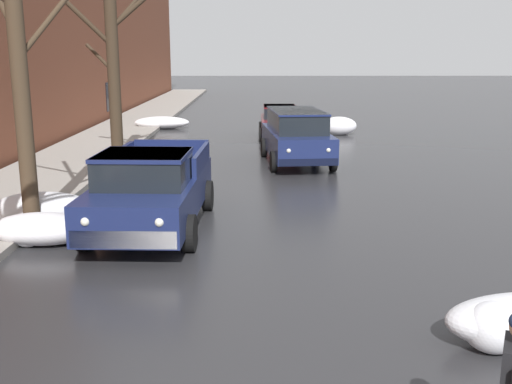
{
  "coord_description": "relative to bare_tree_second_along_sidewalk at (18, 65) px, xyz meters",
  "views": [
    {
      "loc": [
        0.09,
        -2.94,
        3.68
      ],
      "look_at": [
        0.16,
        7.76,
        1.2
      ],
      "focal_mm": 42.14,
      "sensor_mm": 36.0,
      "label": 1
    }
  ],
  "objects": [
    {
      "name": "left_sidewalk_slab",
      "position": [
        -1.56,
        8.74,
        -3.38
      ],
      "size": [
        3.31,
        80.0,
        0.15
      ],
      "primitive_type": "cube",
      "color": "gray",
      "rests_on": "ground"
    },
    {
      "name": "snow_bank_along_right_kerb",
      "position": [
        0.48,
        -0.85,
        -3.15
      ],
      "size": [
        2.06,
        1.04,
        0.63
      ],
      "color": "white",
      "rests_on": "ground"
    },
    {
      "name": "suv_darkblue_parked_kerbside_close",
      "position": [
        6.15,
        8.03,
        -2.47
      ],
      "size": [
        2.4,
        4.84,
        1.82
      ],
      "color": "navy",
      "rests_on": "ground"
    },
    {
      "name": "bare_tree_mid_block",
      "position": [
        0.03,
        8.24,
        -0.45
      ],
      "size": [
        3.02,
        2.05,
        5.96
      ],
      "color": "#382B1E",
      "rests_on": "ground"
    },
    {
      "name": "bare_tree_second_along_sidewalk",
      "position": [
        0.0,
        0.0,
        0.0
      ],
      "size": [
        3.03,
        1.5,
        6.62
      ],
      "color": "#423323",
      "rests_on": "ground"
    },
    {
      "name": "sedan_maroon_parked_kerbside_mid",
      "position": [
        5.87,
        14.44,
        -2.71
      ],
      "size": [
        1.85,
        3.91,
        1.42
      ],
      "color": "maroon",
      "rests_on": "ground"
    },
    {
      "name": "snow_bank_along_left_kerb",
      "position": [
        8.67,
        15.41,
        -3.05
      ],
      "size": [
        1.65,
        0.96,
        0.84
      ],
      "color": "white",
      "rests_on": "ground"
    },
    {
      "name": "snow_bank_near_corner_left",
      "position": [
        0.17,
        17.83,
        -3.16
      ],
      "size": [
        2.73,
        1.21,
        0.61
      ],
      "color": "white",
      "rests_on": "ground"
    },
    {
      "name": "pickup_truck_darkblue_approaching_near_lane",
      "position": [
        2.51,
        0.15,
        -2.58
      ],
      "size": [
        2.38,
        5.28,
        1.76
      ],
      "color": "navy",
      "rests_on": "ground"
    },
    {
      "name": "snow_bank_mid_block_left",
      "position": [
        0.1,
        0.57,
        -3.1
      ],
      "size": [
        2.24,
        1.06,
        0.73
      ],
      "color": "white",
      "rests_on": "ground"
    }
  ]
}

